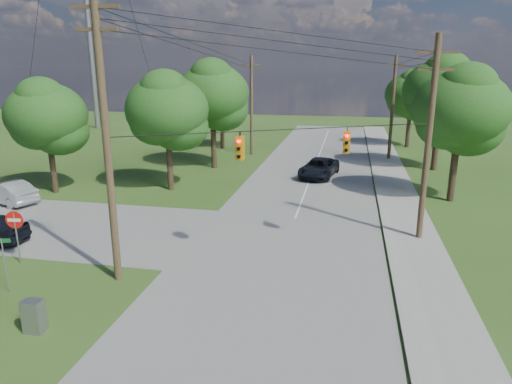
% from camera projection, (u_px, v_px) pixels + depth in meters
% --- Properties ---
extents(ground, '(140.00, 140.00, 0.00)m').
position_uv_depth(ground, '(217.00, 293.00, 18.65)').
color(ground, '#2F4C19').
rests_on(ground, ground).
extents(main_road, '(10.00, 100.00, 0.03)m').
position_uv_depth(main_road, '(283.00, 250.00, 22.98)').
color(main_road, gray).
rests_on(main_road, ground).
extents(sidewalk_east, '(2.60, 100.00, 0.12)m').
position_uv_depth(sidewalk_east, '(423.00, 260.00, 21.67)').
color(sidewalk_east, '#9E9C94').
rests_on(sidewalk_east, ground).
extents(pole_sw, '(2.00, 0.32, 12.00)m').
position_uv_depth(pole_sw, '(106.00, 137.00, 18.26)').
color(pole_sw, brown).
rests_on(pole_sw, ground).
extents(pole_ne, '(2.00, 0.32, 10.50)m').
position_uv_depth(pole_ne, '(429.00, 138.00, 23.02)').
color(pole_ne, brown).
rests_on(pole_ne, ground).
extents(pole_north_e, '(2.00, 0.32, 10.00)m').
position_uv_depth(pole_north_e, '(392.00, 107.00, 43.89)').
color(pole_north_e, brown).
rests_on(pole_north_e, ground).
extents(pole_north_w, '(2.00, 0.32, 10.00)m').
position_uv_depth(pole_north_w, '(252.00, 105.00, 46.58)').
color(pole_north_w, brown).
rests_on(pole_north_w, ground).
extents(power_lines, '(13.93, 29.62, 4.93)m').
position_uv_depth(power_lines, '(293.00, 63.00, 26.82)').
color(power_lines, black).
rests_on(power_lines, ground).
extents(traffic_signals, '(4.91, 3.27, 1.05)m').
position_uv_depth(traffic_signals, '(295.00, 144.00, 20.87)').
color(traffic_signals, orange).
rests_on(traffic_signals, ground).
extents(tree_w_near, '(6.00, 6.00, 8.40)m').
position_uv_depth(tree_w_near, '(167.00, 110.00, 32.79)').
color(tree_w_near, '#3F301F').
rests_on(tree_w_near, ground).
extents(tree_w_mid, '(6.40, 6.40, 9.22)m').
position_uv_depth(tree_w_mid, '(212.00, 94.00, 39.97)').
color(tree_w_mid, '#3F301F').
rests_on(tree_w_mid, ground).
extents(tree_w_far, '(6.00, 6.00, 8.73)m').
position_uv_depth(tree_w_far, '(222.00, 92.00, 49.89)').
color(tree_w_far, '#3F301F').
rests_on(tree_w_far, ground).
extents(tree_e_near, '(6.20, 6.20, 8.81)m').
position_uv_depth(tree_e_near, '(461.00, 109.00, 29.77)').
color(tree_e_near, '#3F301F').
rests_on(tree_e_near, ground).
extents(tree_e_mid, '(6.60, 6.60, 9.64)m').
position_uv_depth(tree_e_mid, '(442.00, 91.00, 38.94)').
color(tree_e_mid, '#3F301F').
rests_on(tree_e_mid, ground).
extents(tree_e_far, '(5.80, 5.80, 8.32)m').
position_uv_depth(tree_e_far, '(411.00, 94.00, 50.72)').
color(tree_e_far, '#3F301F').
rests_on(tree_e_far, ground).
extents(tree_cross_n, '(5.60, 5.60, 7.91)m').
position_uv_depth(tree_cross_n, '(47.00, 116.00, 32.06)').
color(tree_cross_n, '#3F301F').
rests_on(tree_cross_n, ground).
extents(car_cross_silver, '(4.95, 3.12, 1.54)m').
position_uv_depth(car_cross_silver, '(8.00, 192.00, 30.57)').
color(car_cross_silver, '#AFB0B6').
rests_on(car_cross_silver, cross_road).
extents(car_main_north, '(3.45, 5.82, 1.52)m').
position_uv_depth(car_main_north, '(319.00, 168.00, 37.96)').
color(car_main_north, black).
rests_on(car_main_north, main_road).
extents(control_cabinet, '(0.68, 0.49, 1.21)m').
position_uv_depth(control_cabinet, '(34.00, 316.00, 15.76)').
color(control_cabinet, gray).
rests_on(control_cabinet, ground).
extents(do_not_enter_sign, '(0.85, 0.16, 2.56)m').
position_uv_depth(do_not_enter_sign, '(15.00, 226.00, 21.02)').
color(do_not_enter_sign, gray).
rests_on(do_not_enter_sign, ground).
extents(street_name_sign, '(0.68, 0.22, 2.33)m').
position_uv_depth(street_name_sign, '(4.00, 258.00, 18.36)').
color(street_name_sign, gray).
rests_on(street_name_sign, ground).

